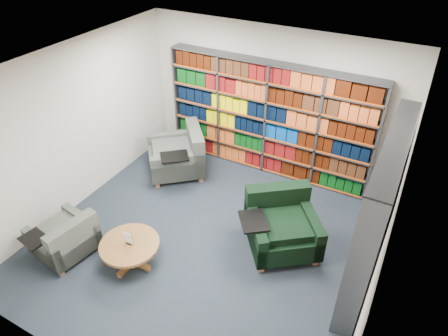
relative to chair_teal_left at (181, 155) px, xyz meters
The scene contains 7 objects.
room_shell 2.26m from the chair_teal_left, 45.58° to the right, with size 5.02×5.02×2.82m.
bookshelf_back 1.82m from the chair_teal_left, 32.79° to the left, with size 4.00×0.28×2.20m.
bookshelf_right 3.91m from the chair_teal_left, 12.56° to the right, with size 0.28×2.50×2.20m.
chair_teal_left is the anchor object (origin of this frame).
chair_green_right 2.63m from the chair_teal_left, 20.89° to the right, with size 1.41×1.41×0.92m.
chair_teal_front 2.71m from the chair_teal_left, 96.70° to the right, with size 0.94×1.03×0.74m.
coffee_table 2.48m from the chair_teal_left, 74.41° to the right, with size 0.88×0.88×0.62m.
Camera 1 is at (2.43, -3.95, 4.64)m, focal length 32.00 mm.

